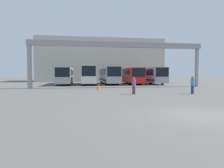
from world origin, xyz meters
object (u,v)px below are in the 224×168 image
Objects in this scene: bus_slot_3 at (130,75)px; pedestrian_near_center at (193,84)px; bus_slot_1 at (88,74)px; bus_slot_4 at (151,75)px; bus_slot_2 at (109,74)px; traffic_cone at (99,87)px; pedestrian_near_left at (134,85)px; bus_slot_0 at (65,75)px.

bus_slot_3 is 19.61m from pedestrian_near_center.
bus_slot_1 reaches higher than bus_slot_4.
traffic_cone is (-3.12, -13.20, -1.46)m from bus_slot_2.
bus_slot_1 is 18.83m from pedestrian_near_left.
pedestrian_near_center is at bearing -98.45° from bus_slot_4.
bus_slot_0 is 8.03m from bus_slot_2.
bus_slot_2 is 13.65m from traffic_cone.
bus_slot_3 is (12.04, -0.44, -0.02)m from bus_slot_0.
pedestrian_near_center is (-2.85, -19.17, -0.86)m from bus_slot_4.
bus_slot_1 is at bearing -179.31° from bus_slot_4.
bus_slot_2 is at bearing -0.42° from bus_slot_0.
bus_slot_1 is 6.19× the size of pedestrian_near_center.
bus_slot_3 is (4.01, -0.38, -0.12)m from bus_slot_2.
traffic_cone is at bearing -119.08° from bus_slot_3.
bus_slot_1 is 8.04m from bus_slot_3.
bus_slot_3 is at bearing 3.82° from bus_slot_1.
pedestrian_near_left is at bearing -78.88° from bus_slot_1.
bus_slot_0 is at bearing 177.92° from bus_slot_3.
pedestrian_near_center is at bearing 6.42° from pedestrian_near_left.
bus_slot_0 is 12.05m from bus_slot_3.
bus_slot_0 is at bearing 177.05° from bus_slot_4.
pedestrian_near_center is (5.18, -19.93, -0.92)m from bus_slot_2.
bus_slot_2 reaches higher than bus_slot_4.
bus_slot_3 is 6.82× the size of pedestrian_near_center.
bus_slot_4 is 6.36× the size of pedestrian_near_center.
bus_slot_4 reaches higher than traffic_cone.
bus_slot_3 is at bearing 174.43° from bus_slot_4.
bus_slot_0 reaches higher than pedestrian_near_center.
bus_slot_1 is 21.15m from pedestrian_near_center.
bus_slot_3 reaches higher than pedestrian_near_center.
bus_slot_2 is at bearing -163.39° from pedestrian_near_center.
bus_slot_4 is 15.01× the size of traffic_cone.
bus_slot_1 reaches higher than pedestrian_near_center.
bus_slot_4 is at bearing 173.60° from pedestrian_near_center.
bus_slot_2 is at bearing 174.62° from bus_slot_3.
traffic_cone is (0.89, -12.29, -1.53)m from bus_slot_1.
bus_slot_0 reaches higher than pedestrian_near_left.
bus_slot_4 reaches higher than pedestrian_near_center.
bus_slot_1 is (4.01, -0.97, 0.16)m from bus_slot_0.
bus_slot_3 is 7.30× the size of pedestrian_near_left.
pedestrian_near_left is at bearing -68.53° from bus_slot_0.
pedestrian_near_center is at bearing -75.44° from bus_slot_2.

